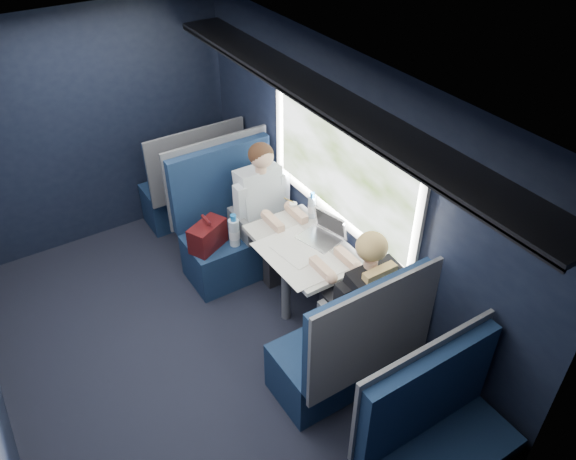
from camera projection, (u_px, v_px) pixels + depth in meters
ground at (195, 359)px, 4.59m from camera, size 2.80×4.20×0.01m
room_shell at (176, 209)px, 3.71m from camera, size 3.00×4.40×2.40m
table at (302, 253)px, 4.63m from camera, size 0.62×1.00×0.74m
seat_bay_near at (233, 230)px, 5.27m from camera, size 1.04×0.62×1.26m
seat_bay_far at (346, 351)px, 4.11m from camera, size 1.04×0.62×1.26m
seat_row_front at (193, 186)px, 5.92m from camera, size 1.04×0.51×1.16m
seat_row_back at (436, 448)px, 3.49m from camera, size 1.04×0.51×1.16m
man at (265, 204)px, 5.10m from camera, size 0.53×0.56×1.32m
woman at (362, 294)px, 4.14m from camera, size 0.53×0.56×1.32m
papers at (298, 256)px, 4.47m from camera, size 0.50×0.71×0.01m
laptop at (324, 232)px, 4.62m from camera, size 0.32×0.37×0.24m
bottle_small at (312, 206)px, 4.84m from camera, size 0.07×0.07×0.25m
cup at (293, 207)px, 4.94m from camera, size 0.07×0.07×0.09m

